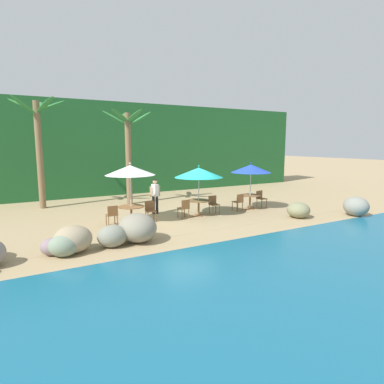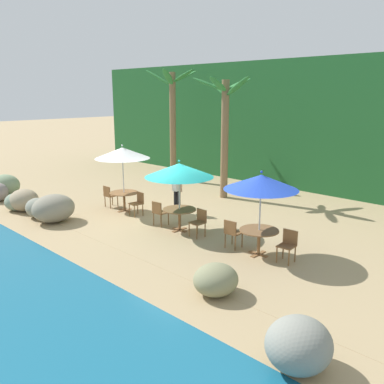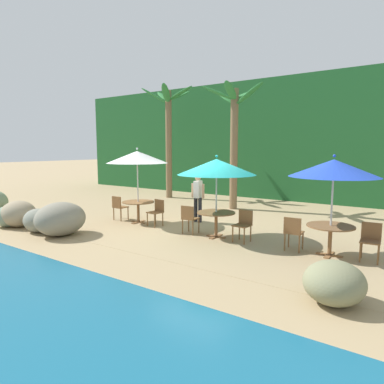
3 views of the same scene
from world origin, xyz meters
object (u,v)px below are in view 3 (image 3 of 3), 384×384
Objects in this scene: umbrella_blue at (334,168)px; umbrella_white at (137,157)px; chair_teal_seaward at (244,223)px; chair_teal_inland at (189,217)px; dining_table_blue at (330,231)px; umbrella_teal at (217,167)px; dining_table_teal at (216,216)px; palm_tree_nearest at (169,127)px; chair_blue_inland at (293,231)px; waiter_in_white at (198,194)px; dining_table_white at (138,205)px; palm_tree_second at (234,129)px; chair_white_seaward at (157,211)px; chair_white_inland at (119,206)px; chair_blue_seaward at (371,239)px.

umbrella_white is at bearing 179.18° from umbrella_blue.
chair_teal_seaward is 1.00× the size of chair_teal_inland.
dining_table_blue is (0.00, -0.00, -1.48)m from umbrella_blue.
dining_table_teal is (0.00, 0.00, -1.42)m from umbrella_teal.
chair_blue_inland is at bearing -33.85° from palm_tree_nearest.
umbrella_white reaches higher than umbrella_teal.
dining_table_teal is at bearing -2.77° from umbrella_white.
waiter_in_white is (-4.70, 1.36, -1.11)m from umbrella_blue.
dining_table_white is at bearing 179.18° from dining_table_blue.
palm_tree_nearest is 4.49m from palm_tree_second.
chair_white_seaward is 0.36× the size of umbrella_blue.
dining_table_blue is (3.96, 0.22, 0.10)m from chair_teal_inland.
umbrella_teal is at bearing -67.66° from palm_tree_second.
dining_table_white is 6.50m from umbrella_blue.
umbrella_blue is at bearing 9.56° from chair_blue_inland.
chair_teal_inland is at bearing -176.80° from dining_table_blue.
umbrella_blue is 2.20× the size of dining_table_blue.
umbrella_white reaches higher than chair_white_inland.
palm_tree_nearest reaches higher than chair_white_inland.
dining_table_white is at bearing 6.76° from chair_white_inland.
chair_white_seaward is 3.21m from chair_teal_seaward.
umbrella_white is 0.46× the size of palm_tree_nearest.
umbrella_white is 7.38m from chair_blue_seaward.
chair_blue_inland reaches higher than dining_table_blue.
umbrella_blue is 1.80m from chair_blue_inland.
chair_white_inland is 2.87m from waiter_in_white.
umbrella_white is 2.97× the size of chair_teal_seaward.
chair_white_seaward is 2.37m from dining_table_teal.
palm_tree_second is (-4.12, 4.56, 2.84)m from chair_blue_inland.
dining_table_teal is at bearing -177.40° from chair_teal_seaward.
chair_blue_inland is (5.49, -0.23, -0.10)m from dining_table_white.
waiter_in_white is at bearing -42.21° from palm_tree_nearest.
umbrella_teal is at bearing -177.40° from chair_teal_seaward.
chair_white_seaward is at bearing 176.43° from dining_table_teal.
dining_table_blue is at bearing -30.74° from palm_tree_nearest.
waiter_in_white reaches higher than dining_table_blue.
umbrella_blue is (7.18, 0.01, 1.58)m from chair_white_inland.
umbrella_white is 6.54m from dining_table_blue.
palm_tree_nearest reaches higher than palm_tree_second.
dining_table_blue is at bearing -41.70° from palm_tree_second.
chair_white_seaward is 6.32m from chair_blue_seaward.
dining_table_teal is at bearing 10.57° from chair_teal_inland.
waiter_in_white is (0.77, 1.28, 0.47)m from chair_white_seaward.
palm_tree_nearest is at bearing 149.26° from umbrella_blue.
waiter_in_white is at bearing 167.66° from chair_blue_seaward.
dining_table_teal is 2.28m from chair_blue_inland.
dining_table_blue is 4.91m from waiter_in_white.
dining_table_teal is 0.86m from chair_teal_inland.
umbrella_teal reaches higher than chair_teal_inland.
chair_teal_inland is (-1.69, -0.20, 0.00)m from chair_teal_seaward.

